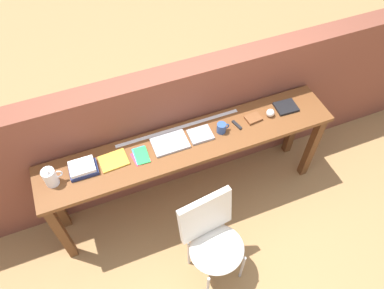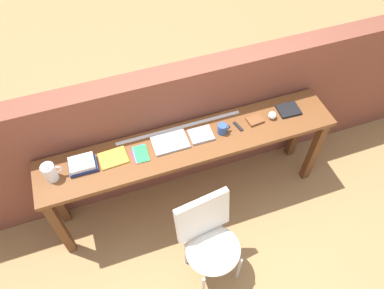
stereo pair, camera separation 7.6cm
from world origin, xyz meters
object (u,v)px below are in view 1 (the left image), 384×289
object	(u,v)px
book_open_centre	(170,143)
mug	(222,128)
magazine_cycling	(114,161)
multitool_folded	(237,125)
book_repair_rightmost	(286,107)
leather_journal_brown	(253,118)
chair_white_moulded	(213,238)
book_stack_leftmost	(83,168)
sports_ball_small	(270,113)
pitcher_white	(50,177)
pamphlet_pile_colourful	(141,156)

from	to	relation	value
book_open_centre	mug	distance (m)	0.44
magazine_cycling	book_open_centre	size ratio (longest dim) A/B	0.75
multitool_folded	book_repair_rightmost	distance (m)	0.49
leather_journal_brown	book_repair_rightmost	size ratio (longest dim) A/B	0.70
book_open_centre	multitool_folded	xyz separation A→B (m)	(0.59, -0.02, -0.00)
chair_white_moulded	multitool_folded	bearing A→B (deg)	54.03
book_stack_leftmost	sports_ball_small	xyz separation A→B (m)	(1.61, -0.02, 0.00)
leather_journal_brown	book_stack_leftmost	bearing A→B (deg)	174.09
multitool_folded	leather_journal_brown	xyz separation A→B (m)	(0.16, 0.01, 0.00)
mug	book_repair_rightmost	bearing A→B (deg)	3.18
book_open_centre	sports_ball_small	bearing A→B (deg)	-1.87
mug	multitool_folded	xyz separation A→B (m)	(0.15, 0.01, -0.04)
mug	book_repair_rightmost	world-z (taller)	mug
multitool_folded	book_repair_rightmost	bearing A→B (deg)	3.02
sports_ball_small	leather_journal_brown	bearing A→B (deg)	174.17
leather_journal_brown	book_open_centre	bearing A→B (deg)	173.53
pitcher_white	book_open_centre	size ratio (longest dim) A/B	0.64
book_open_centre	leather_journal_brown	distance (m)	0.75
book_open_centre	book_repair_rightmost	bearing A→B (deg)	-0.10
chair_white_moulded	multitool_folded	distance (m)	0.95
pitcher_white	leather_journal_brown	distance (m)	1.69
magazine_cycling	sports_ball_small	bearing A→B (deg)	-4.39
magazine_cycling	mug	world-z (taller)	mug
book_stack_leftmost	sports_ball_small	size ratio (longest dim) A/B	3.12
multitool_folded	chair_white_moulded	bearing A→B (deg)	-125.97
magazine_cycling	pamphlet_pile_colourful	bearing A→B (deg)	-12.11
multitool_folded	book_stack_leftmost	bearing A→B (deg)	179.11
leather_journal_brown	magazine_cycling	bearing A→B (deg)	173.86
pamphlet_pile_colourful	sports_ball_small	world-z (taller)	sports_ball_small
book_stack_leftmost	multitool_folded	distance (m)	1.29
book_open_centre	leather_journal_brown	size ratio (longest dim) A/B	2.21
magazine_cycling	mug	xyz separation A→B (m)	(0.91, -0.03, 0.04)
magazine_cycling	book_open_centre	xyz separation A→B (m)	(0.47, 0.00, 0.00)
multitool_folded	sports_ball_small	bearing A→B (deg)	-0.45
mug	sports_ball_small	size ratio (longest dim) A/B	1.58
pitcher_white	book_stack_leftmost	world-z (taller)	pitcher_white
book_stack_leftmost	mug	bearing A→B (deg)	-1.48
book_stack_leftmost	magazine_cycling	world-z (taller)	book_stack_leftmost
pitcher_white	pamphlet_pile_colourful	distance (m)	0.69
multitool_folded	magazine_cycling	bearing A→B (deg)	178.71
pamphlet_pile_colourful	leather_journal_brown	xyz separation A→B (m)	(1.01, 0.02, 0.01)
pitcher_white	book_repair_rightmost	size ratio (longest dim) A/B	0.99
book_stack_leftmost	magazine_cycling	bearing A→B (deg)	0.91
multitool_folded	sports_ball_small	distance (m)	0.31
book_stack_leftmost	sports_ball_small	bearing A→B (deg)	-0.80
chair_white_moulded	pamphlet_pile_colourful	bearing A→B (deg)	115.29
sports_ball_small	pamphlet_pile_colourful	bearing A→B (deg)	-179.67
multitool_folded	book_open_centre	bearing A→B (deg)	177.67
pitcher_white	leather_journal_brown	size ratio (longest dim) A/B	1.41
chair_white_moulded	book_open_centre	world-z (taller)	book_open_centre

